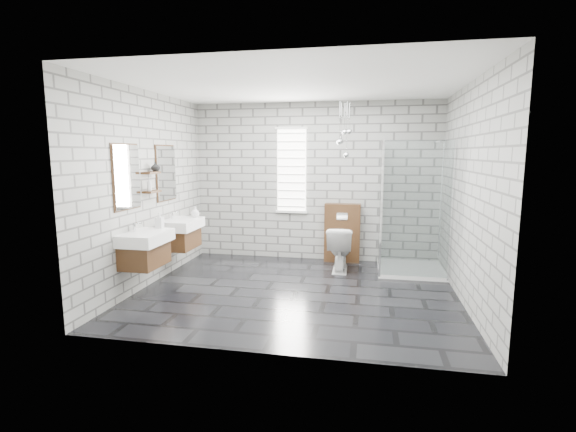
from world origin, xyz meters
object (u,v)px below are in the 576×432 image
(vanity_right, at_px, (179,225))
(shower_enclosure, at_px, (406,241))
(vanity_left, at_px, (143,239))
(toilet, at_px, (340,249))
(cistern_panel, at_px, (342,233))

(vanity_right, relative_size, shower_enclosure, 0.77)
(vanity_left, relative_size, toilet, 2.23)
(vanity_left, xyz_separation_m, vanity_right, (0.00, 1.05, 0.00))
(cistern_panel, height_order, shower_enclosure, shower_enclosure)
(vanity_left, relative_size, shower_enclosure, 0.77)
(vanity_right, bearing_deg, cistern_panel, 26.63)
(vanity_left, height_order, cistern_panel, vanity_left)
(cistern_panel, relative_size, toilet, 1.42)
(vanity_right, bearing_deg, toilet, 15.11)
(vanity_right, relative_size, cistern_panel, 1.57)
(vanity_left, height_order, shower_enclosure, shower_enclosure)
(shower_enclosure, bearing_deg, cistern_panel, 152.76)
(vanity_left, xyz_separation_m, toilet, (2.40, 1.70, -0.40))
(shower_enclosure, height_order, toilet, shower_enclosure)
(shower_enclosure, distance_m, toilet, 1.02)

